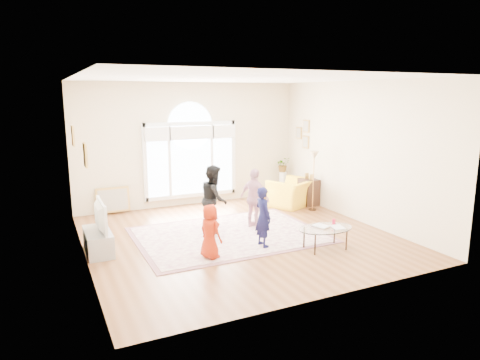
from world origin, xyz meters
name	(u,v)px	position (x,y,z in m)	size (l,w,h in m)	color
ground	(239,236)	(0.00, 0.00, 0.00)	(6.00, 6.00, 0.00)	brown
room_shell	(193,146)	(0.01, 2.83, 1.57)	(6.00, 6.00, 6.00)	beige
area_rug	(229,235)	(-0.15, 0.17, 0.01)	(3.60, 2.60, 0.02)	beige
rug_border	(229,235)	(-0.15, 0.17, 0.01)	(3.80, 2.80, 0.01)	#7C4E53
tv_console	(98,242)	(-2.75, 0.30, 0.21)	(0.45, 1.00, 0.42)	#92959A
television	(97,216)	(-2.74, 0.30, 0.70)	(0.16, 0.97, 0.56)	black
coffee_table	(326,229)	(1.17, -1.36, 0.40)	(1.12, 0.75, 0.54)	silver
armchair	(292,193)	(2.31, 1.64, 0.35)	(1.09, 0.95, 0.71)	yellow
side_cabinet	(309,192)	(2.78, 1.56, 0.35)	(0.40, 0.50, 0.70)	black
floor_lamp	(314,160)	(2.58, 1.08, 1.28)	(0.31, 0.31, 1.51)	black
plant_pedestal	(283,184)	(2.70, 2.76, 0.35)	(0.20, 0.20, 0.70)	white
potted_plant	(283,165)	(2.70, 2.76, 0.91)	(0.38, 0.33, 0.43)	#33722D
leaning_picture	(114,214)	(-2.06, 2.90, 0.00)	(0.80, 0.05, 0.62)	tan
child_red	(210,231)	(-0.98, -0.88, 0.51)	(0.48, 0.31, 0.98)	#9D220A
child_navy	(263,217)	(0.16, -0.74, 0.60)	(0.42, 0.28, 1.16)	#12123C
child_black	(214,199)	(-0.35, 0.49, 0.73)	(0.69, 0.54, 1.43)	black
child_pink	(255,198)	(0.56, 0.38, 0.67)	(0.76, 0.32, 1.30)	#CC90A2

